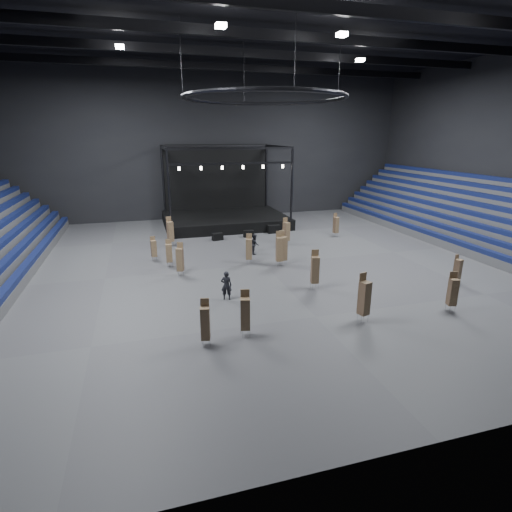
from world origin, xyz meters
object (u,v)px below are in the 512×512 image
object	(u,v)px
chair_stack_7	(453,291)
chair_stack_14	(458,269)
chair_stack_12	(170,231)
chair_stack_5	(154,248)
chair_stack_2	(283,248)
crew_member	(255,244)
chair_stack_9	(315,269)
chair_stack_6	(169,252)
chair_stack_3	(180,259)
flight_case_mid	(249,234)
flight_case_left	(218,237)
chair_stack_1	(249,249)
chair_stack_10	(245,313)
chair_stack_4	(205,322)
chair_stack_8	(364,297)
stage	(224,212)
chair_stack_11	(279,249)
chair_stack_13	(286,231)
chair_stack_0	(336,225)
flight_case_right	(274,229)

from	to	relation	value
chair_stack_7	chair_stack_14	xyz separation A→B (m)	(3.76, 3.75, -0.14)
chair_stack_14	chair_stack_12	bearing A→B (deg)	120.84
chair_stack_5	chair_stack_2	bearing A→B (deg)	-32.45
crew_member	chair_stack_5	bearing A→B (deg)	94.49
chair_stack_9	crew_member	world-z (taller)	chair_stack_9
chair_stack_6	chair_stack_3	bearing A→B (deg)	-71.15
flight_case_mid	crew_member	bearing A→B (deg)	-100.04
chair_stack_5	chair_stack_12	size ratio (longest dim) A/B	0.74
flight_case_mid	chair_stack_14	size ratio (longest dim) A/B	0.49
chair_stack_6	chair_stack_9	xyz separation A→B (m)	(9.38, -7.79, 0.24)
flight_case_left	chair_stack_1	size ratio (longest dim) A/B	0.43
chair_stack_9	chair_stack_10	bearing A→B (deg)	-127.31
chair_stack_4	chair_stack_9	bearing A→B (deg)	47.06
flight_case_mid	chair_stack_5	world-z (taller)	chair_stack_5
chair_stack_2	chair_stack_3	xyz separation A→B (m)	(-8.39, -0.22, -0.16)
chair_stack_5	chair_stack_8	xyz separation A→B (m)	(11.09, -15.28, 0.38)
stage	flight_case_left	distance (m)	7.80
chair_stack_1	crew_member	xyz separation A→B (m)	(1.26, 2.64, -0.41)
chair_stack_7	chair_stack_9	world-z (taller)	chair_stack_9
chair_stack_9	chair_stack_11	bearing A→B (deg)	110.39
chair_stack_9	stage	bearing A→B (deg)	107.59
chair_stack_12	chair_stack_1	bearing A→B (deg)	-71.38
chair_stack_8	crew_member	distance (m)	15.03
chair_stack_1	chair_stack_10	distance (m)	12.51
flight_case_left	chair_stack_6	world-z (taller)	chair_stack_6
chair_stack_2	chair_stack_11	world-z (taller)	chair_stack_2
chair_stack_3	chair_stack_5	bearing A→B (deg)	134.87
chair_stack_5	chair_stack_13	world-z (taller)	chair_stack_13
chair_stack_1	chair_stack_9	bearing A→B (deg)	-47.25
chair_stack_6	chair_stack_7	distance (m)	20.87
flight_case_left	chair_stack_5	xyz separation A→B (m)	(-6.52, -5.29, 0.75)
chair_stack_0	chair_stack_6	bearing A→B (deg)	-175.95
chair_stack_8	chair_stack_12	xyz separation A→B (m)	(-9.32, 19.76, -0.04)
stage	flight_case_right	xyz separation A→B (m)	(4.33, -6.09, -1.01)
chair_stack_6	flight_case_right	bearing A→B (deg)	40.27
chair_stack_3	chair_stack_9	xyz separation A→B (m)	(8.75, -5.32, 0.10)
chair_stack_7	chair_stack_8	world-z (taller)	chair_stack_8
chair_stack_0	chair_stack_5	bearing A→B (deg)	177.38
chair_stack_6	chair_stack_12	world-z (taller)	chair_stack_12
chair_stack_3	chair_stack_6	bearing A→B (deg)	127.49
chair_stack_3	chair_stack_12	size ratio (longest dim) A/B	0.92
chair_stack_0	crew_member	size ratio (longest dim) A/B	1.37
chair_stack_7	chair_stack_10	size ratio (longest dim) A/B	0.95
chair_stack_2	chair_stack_12	bearing A→B (deg)	118.26
flight_case_right	chair_stack_4	size ratio (longest dim) A/B	0.52
flight_case_mid	chair_stack_13	distance (m)	5.00
chair_stack_11	chair_stack_9	bearing A→B (deg)	-76.97
flight_case_mid	chair_stack_0	world-z (taller)	chair_stack_0
chair_stack_7	chair_stack_13	bearing A→B (deg)	118.79
flight_case_right	chair_stack_7	bearing A→B (deg)	-79.82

